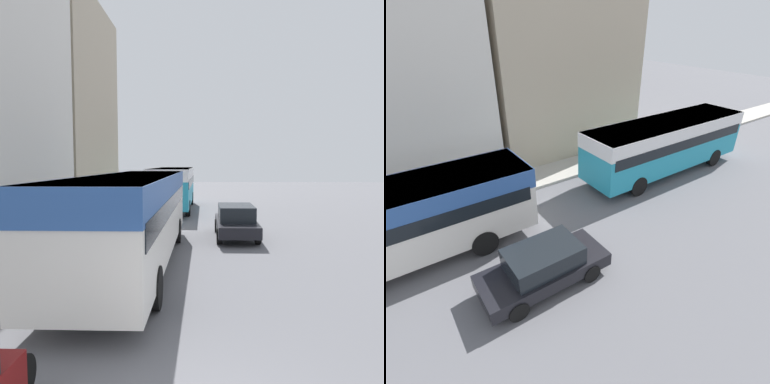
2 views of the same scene
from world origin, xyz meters
The scene contains 5 objects.
building_far_terrace centered at (-9.04, 19.90, 6.57)m, with size 5.69×9.35×13.14m.
bus_lead centered at (-1.95, 8.20, 1.91)m, with size 2.54×11.50×2.93m.
bus_following centered at (-1.89, 22.51, 1.91)m, with size 2.64×9.98×2.93m.
car_crossing centered at (1.70, 12.86, 0.76)m, with size 1.78×4.23×1.45m.
pedestrian_near_curb centered at (-5.42, 14.58, 1.07)m, with size 0.42×0.42×1.82m.
Camera 1 is at (0.28, -3.56, 3.33)m, focal length 35.00 mm.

